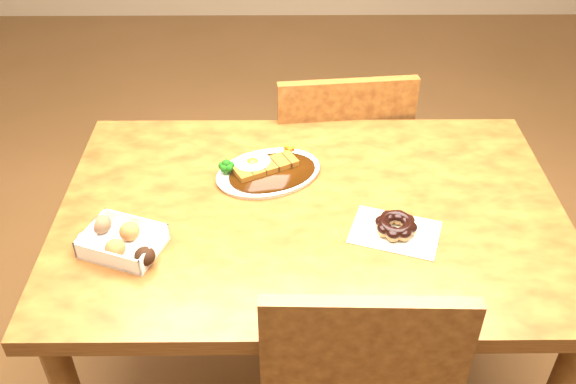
{
  "coord_description": "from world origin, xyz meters",
  "views": [
    {
      "loc": [
        -0.07,
        -1.18,
        1.71
      ],
      "look_at": [
        -0.06,
        -0.02,
        0.81
      ],
      "focal_mm": 40.0,
      "sensor_mm": 36.0,
      "label": 1
    }
  ],
  "objects_px": {
    "donut_box": "(120,241)",
    "pon_de_ring": "(396,226)",
    "chair_far": "(335,169)",
    "katsu_curry_plate": "(266,170)",
    "table": "(311,239)"
  },
  "relations": [
    {
      "from": "chair_far",
      "to": "donut_box",
      "type": "distance_m",
      "value": 0.91
    },
    {
      "from": "donut_box",
      "to": "pon_de_ring",
      "type": "height_order",
      "value": "donut_box"
    },
    {
      "from": "chair_far",
      "to": "pon_de_ring",
      "type": "relative_size",
      "value": 3.83
    },
    {
      "from": "katsu_curry_plate",
      "to": "pon_de_ring",
      "type": "bearing_deg",
      "value": -37.29
    },
    {
      "from": "table",
      "to": "donut_box",
      "type": "bearing_deg",
      "value": -161.75
    },
    {
      "from": "chair_far",
      "to": "katsu_curry_plate",
      "type": "distance_m",
      "value": 0.54
    },
    {
      "from": "pon_de_ring",
      "to": "chair_far",
      "type": "bearing_deg",
      "value": 97.5
    },
    {
      "from": "chair_far",
      "to": "table",
      "type": "bearing_deg",
      "value": 73.3
    },
    {
      "from": "table",
      "to": "donut_box",
      "type": "xyz_separation_m",
      "value": [
        -0.42,
        -0.14,
        0.12
      ]
    },
    {
      "from": "donut_box",
      "to": "pon_de_ring",
      "type": "bearing_deg",
      "value": 4.57
    },
    {
      "from": "table",
      "to": "chair_far",
      "type": "xyz_separation_m",
      "value": [
        0.1,
        0.54,
        -0.17
      ]
    },
    {
      "from": "chair_far",
      "to": "donut_box",
      "type": "relative_size",
      "value": 4.38
    },
    {
      "from": "pon_de_ring",
      "to": "katsu_curry_plate",
      "type": "bearing_deg",
      "value": 142.71
    },
    {
      "from": "katsu_curry_plate",
      "to": "pon_de_ring",
      "type": "height_order",
      "value": "katsu_curry_plate"
    },
    {
      "from": "table",
      "to": "pon_de_ring",
      "type": "xyz_separation_m",
      "value": [
        0.19,
        -0.09,
        0.12
      ]
    }
  ]
}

